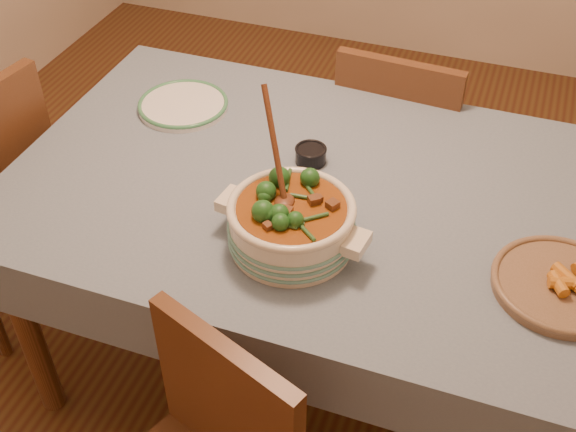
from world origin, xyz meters
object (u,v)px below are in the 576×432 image
object	(u,v)px
dining_table	(318,212)
stew_casserole	(291,220)
white_plate	(183,105)
chair_far	(399,145)
condiment_bowl	(311,154)
fried_plate	(561,283)

from	to	relation	value
dining_table	stew_casserole	world-z (taller)	stew_casserole
white_plate	dining_table	bearing A→B (deg)	-23.67
chair_far	dining_table	bearing A→B (deg)	84.79
dining_table	condiment_bowl	xyz separation A→B (m)	(-0.06, 0.10, 0.12)
condiment_bowl	fried_plate	size ratio (longest dim) A/B	0.31
fried_plate	chair_far	xyz separation A→B (m)	(-0.53, 0.80, -0.28)
condiment_bowl	dining_table	bearing A→B (deg)	-59.54
condiment_bowl	fried_plate	world-z (taller)	fried_plate
stew_casserole	fried_plate	xyz separation A→B (m)	(0.63, 0.06, -0.06)
dining_table	condiment_bowl	distance (m)	0.16
stew_casserole	condiment_bowl	xyz separation A→B (m)	(-0.06, 0.34, -0.05)
condiment_bowl	stew_casserole	bearing A→B (deg)	-79.62
dining_table	fried_plate	size ratio (longest dim) A/B	5.33
dining_table	white_plate	xyz separation A→B (m)	(-0.51, 0.22, 0.10)
condiment_bowl	fried_plate	distance (m)	0.74
dining_table	stew_casserole	size ratio (longest dim) A/B	4.31
white_plate	chair_far	world-z (taller)	chair_far
dining_table	fried_plate	bearing A→B (deg)	-15.45
chair_far	fried_plate	bearing A→B (deg)	127.25
dining_table	fried_plate	xyz separation A→B (m)	(0.63, -0.17, 0.11)
stew_casserole	chair_far	size ratio (longest dim) A/B	0.45
white_plate	condiment_bowl	size ratio (longest dim) A/B	3.29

